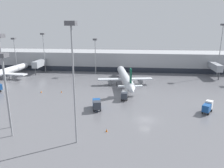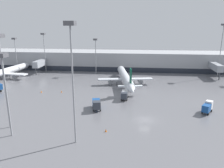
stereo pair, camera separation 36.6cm
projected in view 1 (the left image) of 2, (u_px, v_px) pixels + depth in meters
name	position (u px, v px, depth m)	size (l,w,h in m)	color
ground_plane	(145.00, 120.00, 52.41)	(320.00, 320.00, 0.00)	slate
terminal_building	(140.00, 61.00, 110.65)	(160.00, 27.80, 9.00)	#9EA0A5
parked_jet_1	(125.00, 78.00, 82.56)	(20.69, 37.77, 8.78)	silver
parked_jet_2	(3.00, 72.00, 92.26)	(21.48, 38.13, 8.26)	silver
service_truck_0	(208.00, 107.00, 56.33)	(3.71, 4.55, 2.91)	#19478C
service_truck_2	(97.00, 104.00, 58.62)	(3.10, 5.51, 2.74)	#19478C
service_truck_3	(125.00, 94.00, 67.03)	(2.07, 5.68, 2.53)	silver
traffic_cone_0	(41.00, 92.00, 73.44)	(0.49, 0.49, 0.57)	orange
traffic_cone_3	(62.00, 92.00, 73.44)	(0.37, 0.37, 0.60)	orange
traffic_cone_4	(107.00, 130.00, 46.51)	(0.43, 0.43, 0.67)	orange
apron_light_mast_0	(14.00, 45.00, 103.50)	(1.80, 1.80, 16.19)	gray
apron_light_mast_1	(4.00, 71.00, 41.35)	(1.80, 1.80, 16.99)	gray
apron_light_mast_2	(95.00, 46.00, 98.09)	(1.80, 1.80, 16.15)	gray
apron_light_mast_3	(1.00, 56.00, 44.44)	(1.80, 1.80, 20.33)	gray
apron_light_mast_4	(43.00, 41.00, 102.52)	(1.80, 1.80, 18.37)	gray
apron_light_mast_5	(222.00, 37.00, 91.84)	(1.80, 1.80, 22.54)	gray
apron_light_mast_6	(72.00, 53.00, 37.77)	(1.80, 1.80, 22.72)	gray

